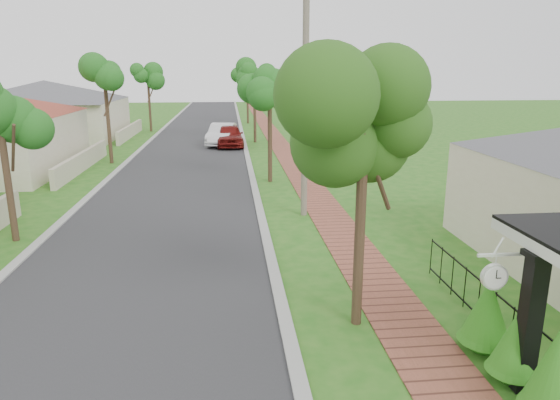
{
  "coord_description": "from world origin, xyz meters",
  "views": [
    {
      "loc": [
        -0.48,
        -8.23,
        5.41
      ],
      "look_at": [
        1.04,
        6.62,
        1.5
      ],
      "focal_mm": 32.0,
      "sensor_mm": 36.0,
      "label": 1
    }
  ],
  "objects_px": {
    "porch_post": "(529,328)",
    "utility_pole": "(305,101)",
    "parked_car_white": "(222,135)",
    "station_clock": "(495,275)",
    "near_tree": "(364,125)",
    "parked_car_red": "(230,136)"
  },
  "relations": [
    {
      "from": "parked_car_red",
      "to": "near_tree",
      "type": "height_order",
      "value": "near_tree"
    },
    {
      "from": "parked_car_white",
      "to": "utility_pole",
      "type": "distance_m",
      "value": 19.32
    },
    {
      "from": "porch_post",
      "to": "station_clock",
      "type": "distance_m",
      "value": 1.05
    },
    {
      "from": "porch_post",
      "to": "station_clock",
      "type": "bearing_deg",
      "value": 141.15
    },
    {
      "from": "near_tree",
      "to": "station_clock",
      "type": "bearing_deg",
      "value": -48.57
    },
    {
      "from": "parked_car_red",
      "to": "porch_post",
      "type": "bearing_deg",
      "value": -82.02
    },
    {
      "from": "porch_post",
      "to": "utility_pole",
      "type": "height_order",
      "value": "utility_pole"
    },
    {
      "from": "utility_pole",
      "to": "station_clock",
      "type": "relative_size",
      "value": 10.77
    },
    {
      "from": "utility_pole",
      "to": "parked_car_red",
      "type": "bearing_deg",
      "value": 98.66
    },
    {
      "from": "porch_post",
      "to": "station_clock",
      "type": "xyz_separation_m",
      "value": [
        -0.5,
        0.4,
        0.83
      ]
    },
    {
      "from": "parked_car_white",
      "to": "parked_car_red",
      "type": "bearing_deg",
      "value": -41.38
    },
    {
      "from": "station_clock",
      "to": "near_tree",
      "type": "bearing_deg",
      "value": 131.43
    },
    {
      "from": "station_clock",
      "to": "utility_pole",
      "type": "bearing_deg",
      "value": 99.39
    },
    {
      "from": "parked_car_white",
      "to": "station_clock",
      "type": "height_order",
      "value": "station_clock"
    },
    {
      "from": "porch_post",
      "to": "parked_car_white",
      "type": "distance_m",
      "value": 30.22
    },
    {
      "from": "station_clock",
      "to": "parked_car_white",
      "type": "bearing_deg",
      "value": 99.75
    },
    {
      "from": "parked_car_red",
      "to": "parked_car_white",
      "type": "height_order",
      "value": "parked_car_red"
    },
    {
      "from": "parked_car_red",
      "to": "parked_car_white",
      "type": "bearing_deg",
      "value": 127.12
    },
    {
      "from": "utility_pole",
      "to": "parked_car_white",
      "type": "bearing_deg",
      "value": 99.94
    },
    {
      "from": "parked_car_red",
      "to": "station_clock",
      "type": "relative_size",
      "value": 5.91
    },
    {
      "from": "parked_car_red",
      "to": "parked_car_white",
      "type": "distance_m",
      "value": 0.85
    },
    {
      "from": "porch_post",
      "to": "utility_pole",
      "type": "distance_m",
      "value": 11.67
    }
  ]
}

